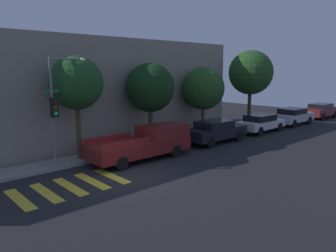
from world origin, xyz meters
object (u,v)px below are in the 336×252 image
object	(u,v)px
tree_far_end	(203,89)
traffic_light_pole	(60,97)
sedan_tail_of_row	(321,110)
pickup_truck	(145,143)
sedan_middle	(260,123)
sedan_far_end	(292,116)
sedan_near_corner	(215,131)
tree_midblock	(150,88)
tree_near_corner	(76,83)
tree_behind_truck	(251,73)

from	to	relation	value
tree_far_end	traffic_light_pole	bearing A→B (deg)	-176.32
traffic_light_pole	sedan_tail_of_row	bearing A→B (deg)	-2.80
pickup_truck	sedan_middle	xyz separation A→B (m)	(11.23, 0.00, -0.14)
pickup_truck	tree_far_end	bearing A→B (deg)	16.12
sedan_far_end	tree_far_end	distance (m)	10.00
sedan_near_corner	sedan_far_end	bearing A→B (deg)	-0.00
pickup_truck	tree_midblock	distance (m)	3.95
traffic_light_pole	tree_near_corner	world-z (taller)	tree_near_corner
sedan_near_corner	tree_far_end	distance (m)	3.43
traffic_light_pole	tree_behind_truck	xyz separation A→B (m)	(16.63, 0.70, 1.00)
traffic_light_pole	sedan_far_end	world-z (taller)	traffic_light_pole
traffic_light_pole	sedan_near_corner	distance (m)	10.35
tree_midblock	sedan_near_corner	bearing A→B (deg)	-26.98
pickup_truck	tree_behind_truck	distance (m)	13.23
sedan_far_end	sedan_tail_of_row	world-z (taller)	sedan_tail_of_row
sedan_far_end	tree_behind_truck	size ratio (longest dim) A/B	0.70
pickup_truck	sedan_far_end	distance (m)	16.26
pickup_truck	sedan_near_corner	bearing A→B (deg)	0.00
sedan_near_corner	traffic_light_pole	bearing A→B (deg)	172.69
traffic_light_pole	sedan_middle	size ratio (longest dim) A/B	1.25
tree_midblock	traffic_light_pole	bearing A→B (deg)	-173.38
sedan_near_corner	tree_midblock	xyz separation A→B (m)	(-3.87, 1.97, 2.88)
pickup_truck	tree_behind_truck	xyz separation A→B (m)	(12.57, 1.97, 3.62)
tree_midblock	tree_far_end	world-z (taller)	tree_midblock
sedan_near_corner	tree_behind_truck	size ratio (longest dim) A/B	0.72
tree_midblock	tree_far_end	distance (m)	4.84
tree_behind_truck	sedan_middle	bearing A→B (deg)	-124.32
sedan_far_end	tree_midblock	bearing A→B (deg)	172.14
pickup_truck	sedan_tail_of_row	bearing A→B (deg)	0.00
sedan_near_corner	tree_far_end	bearing A→B (deg)	63.84
traffic_light_pole	tree_far_end	xyz separation A→B (m)	(10.87, 0.70, -0.07)
sedan_middle	sedan_tail_of_row	bearing A→B (deg)	0.00
tree_midblock	pickup_truck	bearing A→B (deg)	-135.12
tree_near_corner	tree_far_end	bearing A→B (deg)	0.00
pickup_truck	sedan_middle	size ratio (longest dim) A/B	1.33
tree_near_corner	sedan_middle	bearing A→B (deg)	-7.96
sedan_near_corner	sedan_tail_of_row	bearing A→B (deg)	0.00
sedan_middle	tree_behind_truck	size ratio (longest dim) A/B	0.69
pickup_truck	sedan_far_end	xyz separation A→B (m)	(16.25, -0.00, -0.10)
traffic_light_pole	pickup_truck	xyz separation A→B (m)	(4.06, -1.27, -2.62)
sedan_tail_of_row	tree_behind_truck	size ratio (longest dim) A/B	0.71
tree_behind_truck	sedan_tail_of_row	bearing A→B (deg)	-11.88
traffic_light_pole	tree_far_end	world-z (taller)	traffic_light_pole
sedan_near_corner	tree_near_corner	distance (m)	9.52
sedan_far_end	sedan_tail_of_row	xyz separation A→B (m)	(5.69, 0.00, 0.01)
traffic_light_pole	sedan_far_end	xyz separation A→B (m)	(20.31, -1.27, -2.72)
tree_behind_truck	tree_near_corner	bearing A→B (deg)	-180.00
pickup_truck	tree_behind_truck	size ratio (longest dim) A/B	0.91
sedan_far_end	tree_behind_truck	distance (m)	5.59
sedan_middle	pickup_truck	bearing A→B (deg)	180.00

